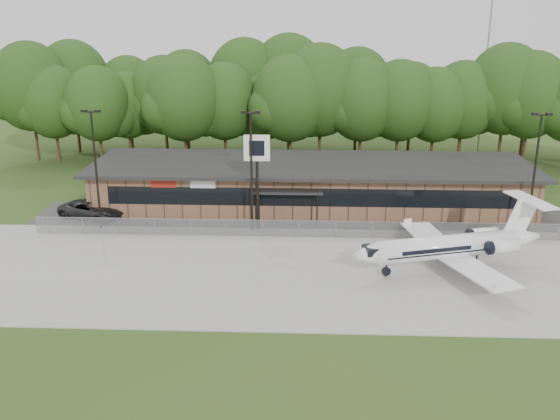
{
  "coord_description": "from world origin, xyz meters",
  "views": [
    {
      "loc": [
        -0.52,
        -33.25,
        17.91
      ],
      "look_at": [
        -2.45,
        12.0,
        3.35
      ],
      "focal_mm": 40.0,
      "sensor_mm": 36.0,
      "label": 1
    }
  ],
  "objects_px": {
    "business_jet": "(452,247)",
    "suv": "(92,210)",
    "terminal": "(311,184)",
    "pole_sign": "(257,158)"
  },
  "relations": [
    {
      "from": "business_jet",
      "to": "suv",
      "type": "distance_m",
      "value": 31.5
    },
    {
      "from": "business_jet",
      "to": "suv",
      "type": "height_order",
      "value": "business_jet"
    },
    {
      "from": "terminal",
      "to": "suv",
      "type": "xyz_separation_m",
      "value": [
        -19.7,
        -4.7,
        -1.35
      ]
    },
    {
      "from": "terminal",
      "to": "business_jet",
      "type": "xyz_separation_m",
      "value": [
        9.97,
        -15.23,
        -0.37
      ]
    },
    {
      "from": "suv",
      "to": "pole_sign",
      "type": "bearing_deg",
      "value": -80.76
    },
    {
      "from": "terminal",
      "to": "business_jet",
      "type": "bearing_deg",
      "value": -56.79
    },
    {
      "from": "terminal",
      "to": "pole_sign",
      "type": "height_order",
      "value": "pole_sign"
    },
    {
      "from": "pole_sign",
      "to": "business_jet",
      "type": "bearing_deg",
      "value": -29.89
    },
    {
      "from": "suv",
      "to": "pole_sign",
      "type": "height_order",
      "value": "pole_sign"
    },
    {
      "from": "terminal",
      "to": "pole_sign",
      "type": "relative_size",
      "value": 5.0
    }
  ]
}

